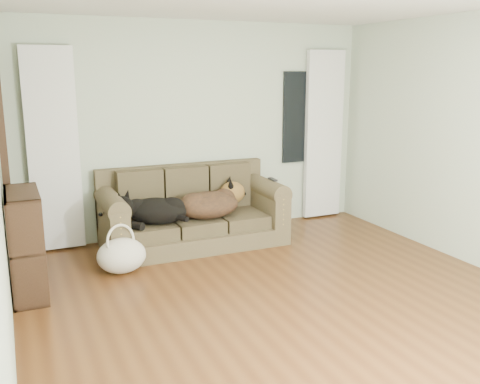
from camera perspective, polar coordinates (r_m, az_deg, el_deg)
name	(u,v)px	position (r m, az deg, el deg)	size (l,w,h in m)	color
floor	(294,307)	(4.79, 5.75, -12.09)	(5.00, 5.00, 0.00)	#492812
wall_back	(196,129)	(6.67, -4.68, 6.68)	(4.50, 0.04, 2.60)	#AFBDA1
curtain_left	(53,150)	(6.26, -19.29, 4.20)	(0.55, 0.08, 2.25)	silver
curtain_right	(323,135)	(7.40, 8.90, 6.01)	(0.55, 0.08, 2.25)	silver
window_pane	(300,117)	(7.24, 6.39, 7.93)	(0.50, 0.03, 1.20)	black
door_casing	(5,168)	(5.89, -23.75, 2.34)	(0.07, 0.60, 2.10)	black
sofa	(193,208)	(6.26, -5.01, -1.67)	(2.09, 0.90, 0.85)	#393526
dog_black_lab	(152,212)	(6.01, -9.33, -2.11)	(0.69, 0.48, 0.29)	black
dog_shepherd	(211,205)	(6.21, -3.09, -1.37)	(0.76, 0.54, 0.34)	black
tv_remote	(273,179)	(6.45, 3.50, 1.35)	(0.04, 0.16, 0.02)	black
tote_bag	(122,258)	(5.59, -12.52, -6.85)	(0.50, 0.38, 0.36)	beige
bookshelf	(26,242)	(5.23, -21.90, -4.96)	(0.29, 0.77, 0.97)	black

